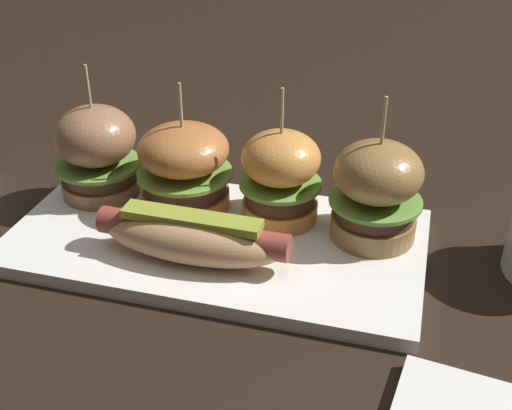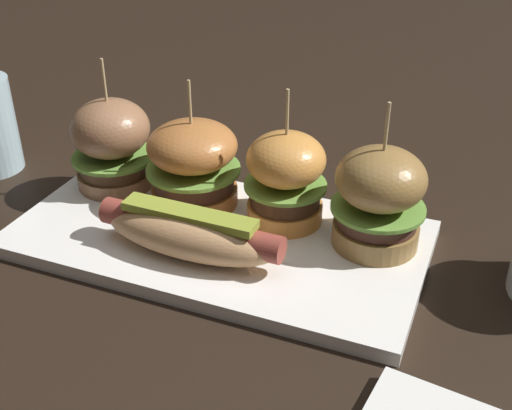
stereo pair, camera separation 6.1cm
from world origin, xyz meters
name	(u,v)px [view 1 (the left image)]	position (x,y,z in m)	size (l,w,h in m)	color
ground_plane	(217,246)	(0.00, 0.00, 0.00)	(3.00, 3.00, 0.00)	black
platter_main	(217,240)	(0.00, 0.00, 0.01)	(0.40, 0.21, 0.01)	white
hot_dog	(193,236)	(-0.01, -0.04, 0.04)	(0.18, 0.06, 0.05)	tan
slider_far_left	(97,150)	(-0.15, 0.05, 0.06)	(0.09, 0.09, 0.14)	#966645
slider_center_left	(184,167)	(-0.05, 0.04, 0.06)	(0.10, 0.10, 0.14)	#B66E36
slider_center_right	(281,176)	(0.05, 0.05, 0.06)	(0.08, 0.08, 0.14)	#D88E40
slider_far_right	(376,191)	(0.15, 0.04, 0.06)	(0.09, 0.09, 0.14)	olive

